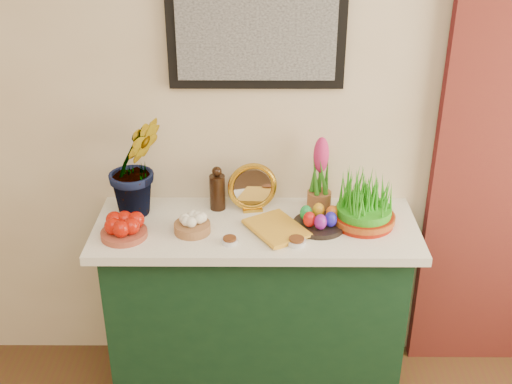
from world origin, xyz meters
TOP-DOWN VIEW (x-y plane):
  - sideboard at (0.01, 2.00)m, footprint 1.30×0.45m
  - tablecloth at (0.01, 2.00)m, footprint 1.40×0.55m
  - hyacinth_green at (-0.51, 2.11)m, footprint 0.38×0.37m
  - apple_bowl at (-0.54, 1.89)m, footprint 0.22×0.22m
  - garlic_basket at (-0.26, 1.93)m, footprint 0.21×0.21m
  - vinegar_cruet at (-0.17, 2.15)m, footprint 0.07×0.07m
  - mirror at (-0.01, 2.14)m, footprint 0.23×0.09m
  - book at (0.01, 1.89)m, footprint 0.28×0.31m
  - spice_dish_left at (-0.10, 1.84)m, footprint 0.07×0.07m
  - spice_dish_right at (0.18, 1.84)m, footprint 0.08×0.08m
  - egg_plate at (0.28, 1.97)m, footprint 0.23×0.23m
  - hyacinth_pink at (0.29, 2.14)m, footprint 0.11×0.11m
  - wheatgrass_sabzeh at (0.47, 2.01)m, footprint 0.27×0.27m

SIDE VIEW (x-z plane):
  - sideboard at x=0.01m, z-range 0.00..0.85m
  - tablecloth at x=0.01m, z-range 0.85..0.89m
  - spice_dish_left at x=-0.10m, z-range 0.89..0.92m
  - spice_dish_right at x=0.18m, z-range 0.89..0.92m
  - book at x=0.01m, z-range 0.89..0.93m
  - egg_plate at x=0.28m, z-range 0.88..0.97m
  - garlic_basket at x=-0.26m, z-range 0.88..0.97m
  - apple_bowl at x=-0.54m, z-range 0.88..0.98m
  - vinegar_cruet at x=-0.17m, z-range 0.88..1.08m
  - wheatgrass_sabzeh at x=0.47m, z-range 0.88..1.10m
  - mirror at x=-0.01m, z-range 0.89..1.11m
  - hyacinth_pink at x=0.29m, z-range 0.87..1.22m
  - hyacinth_green at x=-0.51m, z-range 0.89..1.49m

